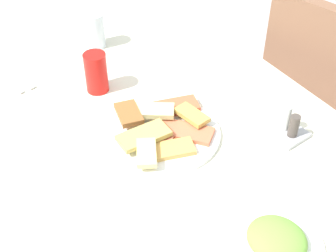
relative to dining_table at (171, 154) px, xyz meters
name	(u,v)px	position (x,y,z in m)	size (l,w,h in m)	color
dining_table	(171,154)	(0.00, 0.00, 0.00)	(1.19, 0.90, 0.71)	silver
dining_chair	(323,96)	(-0.10, 0.73, -0.15)	(0.51, 0.51, 0.89)	brown
pide_platter	(162,130)	(-0.01, -0.02, 0.09)	(0.30, 0.30, 0.04)	white
salad_plate_greens	(277,241)	(0.41, 0.00, 0.09)	(0.20, 0.20, 0.05)	white
soda_can	(96,73)	(-0.29, -0.08, 0.13)	(0.07, 0.07, 0.12)	red
drinking_glass	(95,30)	(-0.52, 0.02, 0.13)	(0.07, 0.07, 0.12)	silver
paper_napkin	(10,79)	(-0.48, -0.29, 0.07)	(0.12, 0.12, 0.00)	white
fork	(4,79)	(-0.48, -0.31, 0.08)	(0.20, 0.01, 0.01)	silver
spoon	(15,76)	(-0.48, -0.27, 0.08)	(0.19, 0.02, 0.01)	silver
condiment_caddy	(288,128)	(0.16, 0.26, 0.10)	(0.10, 0.10, 0.09)	#B2B2B7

